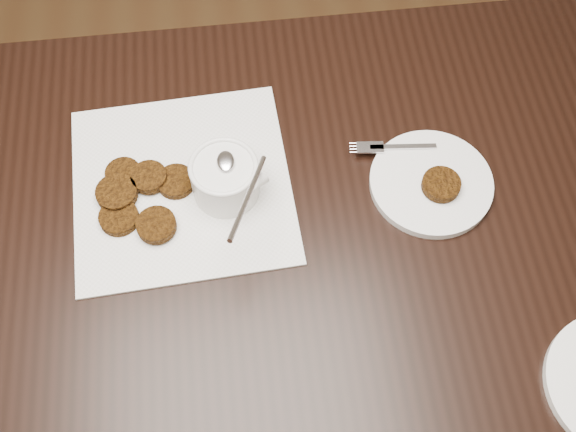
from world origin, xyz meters
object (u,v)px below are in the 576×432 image
object	(u,v)px
table	(246,334)
sauce_ramekin	(223,166)
napkin	(182,185)
plate_with_patty	(432,180)

from	to	relation	value
table	sauce_ramekin	bearing A→B (deg)	90.97
napkin	plate_with_patty	bearing A→B (deg)	-6.54
table	napkin	xyz separation A→B (m)	(-0.07, 0.12, 0.38)
napkin	sauce_ramekin	distance (m)	0.10
table	plate_with_patty	distance (m)	0.51
napkin	table	bearing A→B (deg)	-59.95
napkin	plate_with_patty	xyz separation A→B (m)	(0.38, -0.04, 0.01)
sauce_ramekin	plate_with_patty	xyz separation A→B (m)	(0.32, -0.02, -0.06)
napkin	plate_with_patty	size ratio (longest dim) A/B	1.75
table	sauce_ramekin	world-z (taller)	sauce_ramekin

